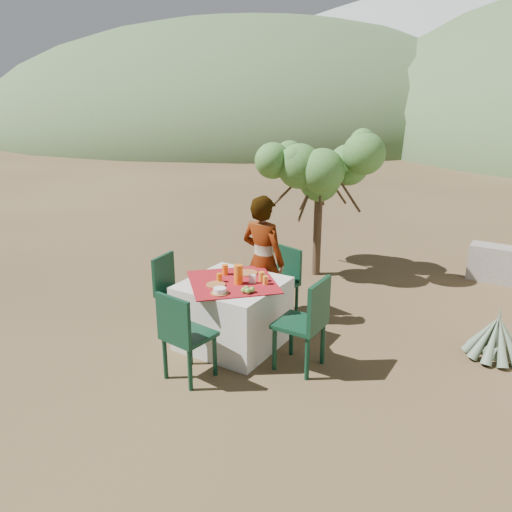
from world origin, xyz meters
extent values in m
plane|color=#3E2A1C|center=(0.00, 0.00, 0.00)|extent=(160.00, 160.00, 0.00)
cube|color=silver|center=(0.40, -0.38, 0.38)|extent=(1.02, 1.02, 0.75)
cube|color=maroon|center=(0.40, -0.38, 0.76)|extent=(1.30, 1.30, 0.01)
cylinder|color=black|center=(0.26, 0.44, 0.22)|extent=(0.04, 0.04, 0.44)
cylinder|color=black|center=(0.58, 0.35, 0.22)|extent=(0.04, 0.04, 0.44)
cylinder|color=black|center=(0.36, 0.76, 0.22)|extent=(0.04, 0.04, 0.44)
cylinder|color=black|center=(0.67, 0.67, 0.22)|extent=(0.04, 0.04, 0.44)
cube|color=black|center=(0.47, 0.55, 0.44)|extent=(0.51, 0.51, 0.04)
cube|color=black|center=(0.52, 0.73, 0.67)|extent=(0.40, 0.15, 0.43)
cylinder|color=black|center=(0.62, -1.05, 0.23)|extent=(0.05, 0.05, 0.46)
cylinder|color=black|center=(0.28, -1.01, 0.23)|extent=(0.05, 0.05, 0.46)
cylinder|color=black|center=(0.58, -1.40, 0.23)|extent=(0.05, 0.05, 0.46)
cylinder|color=black|center=(0.24, -1.36, 0.23)|extent=(0.05, 0.05, 0.46)
cube|color=black|center=(0.43, -1.20, 0.46)|extent=(0.48, 0.48, 0.04)
cube|color=black|center=(0.41, -1.40, 0.71)|extent=(0.44, 0.09, 0.45)
cylinder|color=black|center=(-0.23, -0.52, 0.22)|extent=(0.04, 0.04, 0.44)
cylinder|color=black|center=(-0.27, -0.19, 0.22)|extent=(0.04, 0.04, 0.44)
cylinder|color=black|center=(-0.57, -0.56, 0.22)|extent=(0.04, 0.04, 0.44)
cylinder|color=black|center=(-0.60, -0.22, 0.22)|extent=(0.04, 0.04, 0.44)
cube|color=black|center=(-0.42, -0.37, 0.44)|extent=(0.46, 0.46, 0.04)
cube|color=black|center=(-0.61, -0.39, 0.68)|extent=(0.09, 0.42, 0.43)
cylinder|color=black|center=(1.09, -0.26, 0.25)|extent=(0.05, 0.05, 0.49)
cylinder|color=black|center=(1.09, -0.64, 0.25)|extent=(0.05, 0.05, 0.49)
cylinder|color=black|center=(1.46, -0.26, 0.25)|extent=(0.05, 0.05, 0.49)
cylinder|color=black|center=(1.46, -0.64, 0.25)|extent=(0.05, 0.05, 0.49)
cube|color=black|center=(1.27, -0.45, 0.49)|extent=(0.46, 0.46, 0.04)
cube|color=black|center=(1.48, -0.45, 0.76)|extent=(0.04, 0.46, 0.48)
imported|color=#8C6651|center=(0.39, 0.29, 0.81)|extent=(0.62, 0.44, 1.62)
cylinder|color=#3E311F|center=(0.22, 2.23, 0.74)|extent=(0.13, 0.13, 1.48)
sphere|color=#386525|center=(0.22, 2.23, 1.48)|extent=(0.64, 0.64, 0.64)
sphere|color=#386525|center=(0.80, 2.23, 1.64)|extent=(0.59, 0.59, 0.59)
sphere|color=#386525|center=(-0.31, 2.34, 1.59)|extent=(0.55, 0.55, 0.55)
sphere|color=#386525|center=(0.33, 2.82, 1.70)|extent=(0.57, 0.57, 0.57)
sphere|color=#386525|center=(0.27, 1.71, 1.54)|extent=(0.51, 0.51, 0.51)
sphere|color=slate|center=(3.00, 0.85, 0.04)|extent=(0.21, 0.21, 0.21)
cone|color=slate|center=(3.00, 0.85, 0.32)|extent=(0.12, 0.12, 0.62)
cone|color=slate|center=(3.14, 0.87, 0.25)|extent=(0.38, 0.17, 0.52)
cone|color=slate|center=(3.10, 0.95, 0.25)|extent=(0.31, 0.31, 0.54)
cone|color=slate|center=(3.02, 0.98, 0.25)|extent=(0.16, 0.38, 0.52)
cone|color=slate|center=(2.94, 0.97, 0.25)|extent=(0.25, 0.35, 0.54)
cone|color=slate|center=(2.88, 0.91, 0.25)|extent=(0.36, 0.24, 0.54)
cone|color=slate|center=(2.87, 0.82, 0.25)|extent=(0.38, 0.17, 0.52)
cone|color=slate|center=(2.91, 0.75, 0.25)|extent=(0.31, 0.31, 0.54)
cone|color=slate|center=(2.98, 0.71, 0.25)|extent=(0.16, 0.38, 0.52)
cone|color=slate|center=(3.07, 0.72, 0.25)|extent=(0.25, 0.35, 0.54)
cone|color=slate|center=(3.13, 0.78, 0.25)|extent=(0.36, 0.24, 0.54)
ellipsoid|color=#3D5932|center=(-18.00, 30.00, 0.00)|extent=(40.00, 40.00, 16.00)
ellipsoid|color=gray|center=(-4.00, 52.00, 0.00)|extent=(60.00, 60.00, 24.00)
cylinder|color=brown|center=(0.40, -0.07, 0.77)|extent=(0.23, 0.23, 0.01)
cylinder|color=brown|center=(0.31, -0.58, 0.77)|extent=(0.21, 0.21, 0.01)
cylinder|color=orange|center=(0.20, -0.24, 0.82)|extent=(0.07, 0.07, 0.12)
cylinder|color=orange|center=(0.28, -0.47, 0.81)|extent=(0.06, 0.06, 0.10)
cylinder|color=orange|center=(0.49, -0.40, 0.87)|extent=(0.10, 0.10, 0.21)
cylinder|color=brown|center=(0.48, -0.74, 0.77)|extent=(0.19, 0.19, 0.01)
cylinder|color=white|center=(0.48, -0.74, 0.80)|extent=(0.14, 0.14, 0.05)
cylinder|color=orange|center=(0.75, -0.26, 0.81)|extent=(0.06, 0.06, 0.09)
cylinder|color=orange|center=(0.67, -0.20, 0.82)|extent=(0.07, 0.07, 0.11)
cube|color=white|center=(0.61, -0.30, 0.81)|extent=(0.08, 0.06, 0.09)
sphere|color=olive|center=(0.69, -0.55, 0.79)|extent=(0.06, 0.06, 0.06)
sphere|color=olive|center=(0.75, -0.54, 0.79)|extent=(0.06, 0.06, 0.06)
sphere|color=olive|center=(0.74, -0.60, 0.79)|extent=(0.06, 0.06, 0.06)
sphere|color=olive|center=(0.69, -0.60, 0.79)|extent=(0.06, 0.06, 0.06)
camera|label=1|loc=(3.33, -4.65, 2.74)|focal=35.00mm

